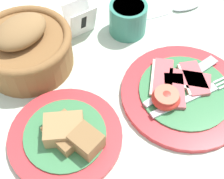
{
  "coord_description": "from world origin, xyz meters",
  "views": [
    {
      "loc": [
        -0.2,
        -0.22,
        0.49
      ],
      "look_at": [
        -0.02,
        0.07,
        0.02
      ],
      "focal_mm": 50.0,
      "sensor_mm": 36.0,
      "label": 1
    }
  ],
  "objects_px": {
    "bread_plate": "(67,135)",
    "breakfast_plate": "(182,92)",
    "number_card": "(81,20)",
    "sugar_cup": "(128,18)",
    "bread_basket": "(25,47)",
    "teaspoon_by_saucer": "(176,9)"
  },
  "relations": [
    {
      "from": "bread_basket",
      "to": "breakfast_plate",
      "type": "bearing_deg",
      "value": -47.44
    },
    {
      "from": "breakfast_plate",
      "to": "teaspoon_by_saucer",
      "type": "relative_size",
      "value": 1.25
    },
    {
      "from": "bread_plate",
      "to": "breakfast_plate",
      "type": "bearing_deg",
      "value": -8.33
    },
    {
      "from": "sugar_cup",
      "to": "teaspoon_by_saucer",
      "type": "xyz_separation_m",
      "value": [
        0.14,
        -0.01,
        -0.03
      ]
    },
    {
      "from": "sugar_cup",
      "to": "bread_basket",
      "type": "height_order",
      "value": "bread_basket"
    },
    {
      "from": "bread_basket",
      "to": "teaspoon_by_saucer",
      "type": "distance_m",
      "value": 0.36
    },
    {
      "from": "teaspoon_by_saucer",
      "to": "breakfast_plate",
      "type": "bearing_deg",
      "value": -114.9
    },
    {
      "from": "breakfast_plate",
      "to": "bread_basket",
      "type": "height_order",
      "value": "bread_basket"
    },
    {
      "from": "breakfast_plate",
      "to": "bread_plate",
      "type": "xyz_separation_m",
      "value": [
        -0.23,
        0.03,
        0.0
      ]
    },
    {
      "from": "number_card",
      "to": "teaspoon_by_saucer",
      "type": "height_order",
      "value": "number_card"
    },
    {
      "from": "bread_basket",
      "to": "sugar_cup",
      "type": "bearing_deg",
      "value": -6.69
    },
    {
      "from": "bread_plate",
      "to": "number_card",
      "type": "xyz_separation_m",
      "value": [
        0.15,
        0.22,
        0.02
      ]
    },
    {
      "from": "breakfast_plate",
      "to": "bread_basket",
      "type": "relative_size",
      "value": 1.3
    },
    {
      "from": "breakfast_plate",
      "to": "sugar_cup",
      "type": "height_order",
      "value": "sugar_cup"
    },
    {
      "from": "number_card",
      "to": "breakfast_plate",
      "type": "bearing_deg",
      "value": -73.46
    },
    {
      "from": "bread_plate",
      "to": "number_card",
      "type": "bearing_deg",
      "value": 55.63
    },
    {
      "from": "bread_plate",
      "to": "bread_basket",
      "type": "relative_size",
      "value": 1.06
    },
    {
      "from": "teaspoon_by_saucer",
      "to": "bread_basket",
      "type": "bearing_deg",
      "value": -173.17
    },
    {
      "from": "teaspoon_by_saucer",
      "to": "sugar_cup",
      "type": "bearing_deg",
      "value": -170.74
    },
    {
      "from": "bread_plate",
      "to": "number_card",
      "type": "relative_size",
      "value": 2.68
    },
    {
      "from": "bread_plate",
      "to": "sugar_cup",
      "type": "relative_size",
      "value": 2.43
    },
    {
      "from": "sugar_cup",
      "to": "breakfast_plate",
      "type": "bearing_deg",
      "value": -93.55
    }
  ]
}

